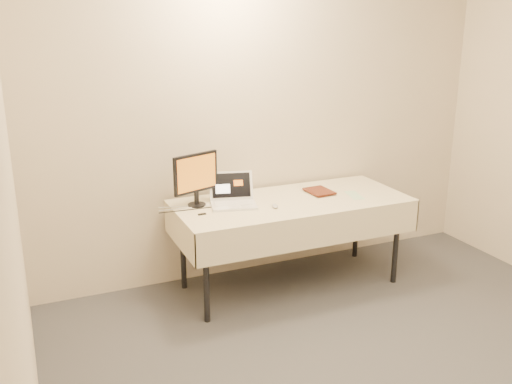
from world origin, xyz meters
name	(u,v)px	position (x,y,z in m)	size (l,w,h in m)	color
back_wall	(268,115)	(0.00, 2.50, 1.35)	(4.00, 0.10, 2.70)	beige
table	(291,207)	(0.00, 2.05, 0.68)	(1.86, 0.81, 0.74)	black
laptop	(233,197)	(-0.46, 2.14, 0.79)	(0.41, 0.40, 0.23)	white
monitor	(196,175)	(-0.73, 2.21, 0.98)	(0.38, 0.18, 0.41)	black
book	(310,180)	(0.20, 2.12, 0.86)	(0.18, 0.02, 0.25)	maroon
alarm_clock	(240,194)	(-0.35, 2.27, 0.77)	(0.14, 0.08, 0.06)	black
clicker	(275,206)	(-0.20, 1.93, 0.75)	(0.05, 0.09, 0.02)	#B9B9BC
paper_form	(354,195)	(0.53, 1.95, 0.74)	(0.09, 0.24, 0.00)	#B5DDAF
usb_dongle	(202,214)	(-0.76, 1.99, 0.74)	(0.06, 0.02, 0.01)	black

